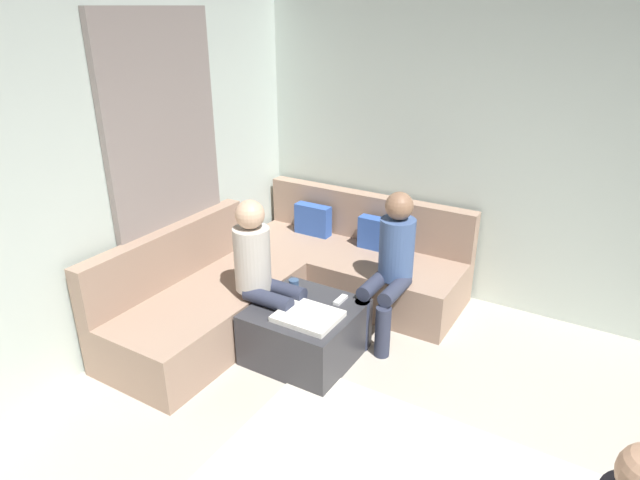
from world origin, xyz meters
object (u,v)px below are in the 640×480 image
object	(u,v)px
coffee_mug	(294,285)
person_on_couch_back	(391,262)
sectional_couch	(291,279)
person_on_couch_side	(263,270)
game_remote	(340,300)
ottoman	(306,332)

from	to	relation	value
coffee_mug	person_on_couch_back	bearing A→B (deg)	33.62
sectional_couch	person_on_couch_back	bearing A→B (deg)	3.43
person_on_couch_side	coffee_mug	bearing A→B (deg)	147.91
coffee_mug	game_remote	distance (m)	0.40
ottoman	coffee_mug	xyz separation A→B (m)	(-0.22, 0.18, 0.26)
sectional_couch	person_on_couch_side	size ratio (longest dim) A/B	2.12
ottoman	person_on_couch_side	distance (m)	0.57
ottoman	coffee_mug	bearing A→B (deg)	140.71
coffee_mug	person_on_couch_side	bearing A→B (deg)	-122.09
coffee_mug	game_remote	world-z (taller)	coffee_mug
ottoman	person_on_couch_back	distance (m)	0.86
sectional_couch	person_on_couch_side	xyz separation A→B (m)	(0.15, -0.58, 0.38)
coffee_mug	ottoman	bearing A→B (deg)	-39.29
ottoman	coffee_mug	distance (m)	0.38
coffee_mug	person_on_couch_side	world-z (taller)	person_on_couch_side
sectional_couch	game_remote	distance (m)	0.77
person_on_couch_side	game_remote	bearing A→B (deg)	115.41
ottoman	coffee_mug	size ratio (longest dim) A/B	8.00
game_remote	coffee_mug	bearing A→B (deg)	-174.29
person_on_couch_back	game_remote	bearing A→B (deg)	58.27
coffee_mug	person_on_couch_back	distance (m)	0.79
ottoman	game_remote	size ratio (longest dim) A/B	5.07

